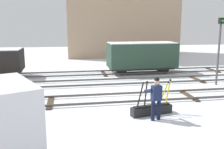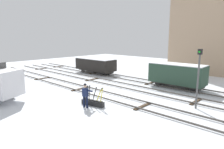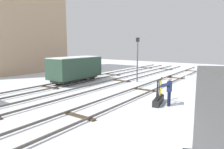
{
  "view_description": "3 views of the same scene",
  "coord_description": "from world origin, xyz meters",
  "px_view_note": "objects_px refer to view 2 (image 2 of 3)",
  "views": [
    {
      "loc": [
        -2.58,
        -11.98,
        3.74
      ],
      "look_at": [
        -0.25,
        1.66,
        0.97
      ],
      "focal_mm": 41.17,
      "sensor_mm": 36.0,
      "label": 1
    },
    {
      "loc": [
        11.09,
        -11.32,
        4.82
      ],
      "look_at": [
        -0.7,
        1.36,
        1.58
      ],
      "focal_mm": 32.16,
      "sensor_mm": 36.0,
      "label": 2
    },
    {
      "loc": [
        -10.13,
        -6.58,
        3.34
      ],
      "look_at": [
        1.32,
        1.47,
        1.34
      ],
      "focal_mm": 32.48,
      "sensor_mm": 36.0,
      "label": 3
    }
  ],
  "objects_px": {
    "switch_lever_frame": "(93,102)",
    "freight_car_back_track": "(95,65)",
    "rail_worker": "(86,94)",
    "freight_car_far_end": "(177,74)",
    "signal_post": "(198,73)"
  },
  "relations": [
    {
      "from": "switch_lever_frame",
      "to": "freight_car_back_track",
      "type": "relative_size",
      "value": 0.32
    },
    {
      "from": "switch_lever_frame",
      "to": "rail_worker",
      "type": "relative_size",
      "value": 1.07
    },
    {
      "from": "rail_worker",
      "to": "freight_car_far_end",
      "type": "bearing_deg",
      "value": 65.39
    },
    {
      "from": "rail_worker",
      "to": "freight_car_far_end",
      "type": "distance_m",
      "value": 9.7
    },
    {
      "from": "switch_lever_frame",
      "to": "freight_car_far_end",
      "type": "xyz_separation_m",
      "value": [
        2.11,
        8.84,
        1.09
      ]
    },
    {
      "from": "switch_lever_frame",
      "to": "freight_car_back_track",
      "type": "bearing_deg",
      "value": 125.02
    },
    {
      "from": "freight_car_far_end",
      "to": "switch_lever_frame",
      "type": "bearing_deg",
      "value": -104.79
    },
    {
      "from": "rail_worker",
      "to": "signal_post",
      "type": "distance_m",
      "value": 7.71
    },
    {
      "from": "switch_lever_frame",
      "to": "signal_post",
      "type": "bearing_deg",
      "value": 26.37
    },
    {
      "from": "switch_lever_frame",
      "to": "freight_car_back_track",
      "type": "distance_m",
      "value": 12.92
    },
    {
      "from": "switch_lever_frame",
      "to": "rail_worker",
      "type": "height_order",
      "value": "rail_worker"
    },
    {
      "from": "signal_post",
      "to": "freight_car_far_end",
      "type": "bearing_deg",
      "value": 128.27
    },
    {
      "from": "freight_car_far_end",
      "to": "freight_car_back_track",
      "type": "bearing_deg",
      "value": 178.65
    },
    {
      "from": "freight_car_far_end",
      "to": "freight_car_back_track",
      "type": "distance_m",
      "value": 11.5
    },
    {
      "from": "rail_worker",
      "to": "freight_car_far_end",
      "type": "xyz_separation_m",
      "value": [
        2.17,
        9.44,
        0.38
      ]
    }
  ]
}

